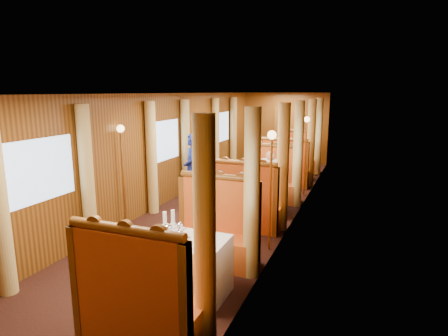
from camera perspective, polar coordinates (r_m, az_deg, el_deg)
The scene contains 47 objects.
floor at distance 8.29m, azimuth 0.43°, elevation -6.24°, with size 3.00×12.00×0.01m, color black, non-canonical shape.
ceiling at distance 7.89m, azimuth 0.46°, elevation 11.31°, with size 3.00×12.00×0.01m, color silver, non-canonical shape.
wall_far at distance 13.73m, azimuth 9.33°, elevation 6.06°, with size 3.00×2.50×0.01m, color brown, non-canonical shape.
wall_left at distance 8.63m, azimuth -8.93°, elevation 2.86°, with size 12.00×2.50×0.01m, color brown, non-canonical shape.
wall_right at distance 7.61m, azimuth 11.08°, elevation 1.62°, with size 12.00×2.50×0.01m, color brown, non-canonical shape.
doorway_far at distance 13.73m, azimuth 9.27°, elevation 5.01°, with size 0.80×0.04×2.00m, color brown.
table_near at distance 4.89m, azimuth -5.99°, elevation -14.75°, with size 1.05×0.72×0.75m, color white.
banquette_near_fwd at distance 4.10m, azimuth -12.83°, elevation -19.76°, with size 1.30×0.55×1.34m.
banquette_near_aft at distance 5.71m, azimuth -1.32°, elevation -10.15°, with size 1.30×0.55×1.34m.
table_mid at distance 7.96m, azimuth 5.50°, elevation -4.24°, with size 1.05×0.72×0.75m, color white.
banquette_mid_fwd at distance 7.02m, azimuth 3.27°, elevation -5.98°, with size 1.30×0.55×1.34m.
banquette_mid_aft at distance 8.90m, azimuth 7.27°, elevation -2.25°, with size 1.30×0.55×1.34m.
table_far at distance 11.29m, azimuth 10.30°, elevation 0.35°, with size 1.05×0.72×0.75m, color white.
banquette_far_fwd at distance 10.30m, azimuth 9.24°, elevation -0.41°, with size 1.30×0.55×1.34m.
banquette_far_aft at distance 12.26m, azimuth 11.20°, elevation 1.43°, with size 1.30×0.55×1.34m.
tea_tray at distance 4.75m, azimuth -7.55°, elevation -10.57°, with size 0.34×0.26×0.01m, color silver.
teapot_left at distance 4.73m, azimuth -8.55°, elevation -9.81°, with size 0.18×0.14×0.15m, color silver, non-canonical shape.
teapot_right at distance 4.61m, azimuth -6.67°, elevation -10.53°, with size 0.15×0.11×0.12m, color silver, non-canonical shape.
teapot_back at distance 4.84m, azimuth -6.72°, elevation -9.38°, with size 0.16×0.12×0.13m, color silver, non-canonical shape.
fruit_plate at distance 4.50m, azimuth -3.68°, elevation -11.61°, with size 0.21×0.21×0.05m.
cup_inboard at distance 4.97m, azimuth -8.98°, elevation -8.37°, with size 0.08×0.08×0.26m.
cup_outboard at distance 5.03m, azimuth -7.76°, elevation -8.09°, with size 0.08×0.08×0.26m.
rose_vase_mid at distance 7.85m, azimuth 5.88°, elevation -0.33°, with size 0.06×0.06×0.36m.
rose_vase_far at distance 11.20m, azimuth 10.57°, elevation 3.12°, with size 0.06×0.06×0.36m.
window_left_near at distance 5.87m, azimuth -26.08°, elevation -0.30°, with size 1.20×0.90×0.01m, color #93ADD1, non-canonical shape.
curtain_left_near_b at distance 6.40m, azimuth -20.15°, elevation -1.44°, with size 0.22×0.22×2.35m, color tan.
window_right_near at distance 4.24m, azimuth 2.61°, elevation -3.31°, with size 1.20×0.90×0.01m, color #93ADD1, non-canonical shape.
curtain_right_near_a at distance 3.67m, azimuth -2.94°, elevation -10.25°, with size 0.22×0.22×2.35m, color tan.
curtain_right_near_b at distance 5.06m, azimuth 4.25°, elevation -4.08°, with size 0.22×0.22×2.35m, color tan.
window_left_mid at distance 8.60m, azimuth -8.89°, elevation 4.18°, with size 1.20×0.90×0.01m, color #93ADD1, non-canonical shape.
curtain_left_mid_a at distance 7.92m, azimuth -10.96°, elevation 1.47°, with size 0.22×0.22×2.35m, color tan.
curtain_left_mid_b at distance 9.27m, azimuth -5.87°, elevation 3.07°, with size 0.22×0.22×2.35m, color tan.
window_right_mid at distance 7.58m, azimuth 11.03°, elevation 3.12°, with size 1.20×0.90×0.01m, color #93ADD1, non-canonical shape.
curtain_right_mid_a at distance 6.89m, azimuth 8.93°, elevation 0.03°, with size 0.22×0.22×2.35m, color tan.
curtain_right_mid_b at distance 8.40m, azimuth 11.19°, elevation 2.02°, with size 0.22×0.22×2.35m, color tan.
window_left_far at distance 11.74m, azimuth -0.34°, elevation 6.27°, with size 1.20×0.90×0.01m, color #93ADD1, non-canonical shape.
curtain_left_far_a at distance 11.01m, azimuth -1.31°, elevation 4.48°, with size 0.22×0.22×2.35m, color tan.
curtain_left_far_b at distance 12.46m, azimuth 1.42°, elevation 5.31°, with size 0.22×0.22×2.35m, color tan.
window_right_far at distance 11.02m, azimuth 14.27°, elevation 5.57°, with size 1.20×0.90×0.01m, color #93ADD1, non-canonical shape.
curtain_right_far_a at distance 10.30m, azimuth 13.08°, elevation 3.68°, with size 0.22×0.22×2.35m, color tan.
curtain_right_far_b at distance 11.83m, azimuth 14.16°, elevation 4.62°, with size 0.22×0.22×2.35m, color tan.
sconce_left_fore at distance 7.11m, azimuth -15.28°, elevation 1.83°, with size 0.14×0.14×1.95m.
sconce_right_fore at distance 5.92m, azimuth 7.19°, elevation 0.25°, with size 0.14×0.14×1.95m.
sconce_left_aft at distance 10.11m, azimuth -3.52°, elevation 5.02°, with size 0.14×0.14×1.95m.
sconce_right_aft at distance 9.31m, azimuth 12.41°, elevation 4.20°, with size 0.14×0.14×1.95m.
steward at distance 8.53m, azimuth -4.85°, elevation -0.15°, with size 0.59×0.39×1.62m, color navy.
passenger at distance 8.59m, azimuth 6.93°, elevation -0.57°, with size 0.40×0.44×0.76m.
Camera 1 is at (2.77, -7.39, 2.54)m, focal length 30.00 mm.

